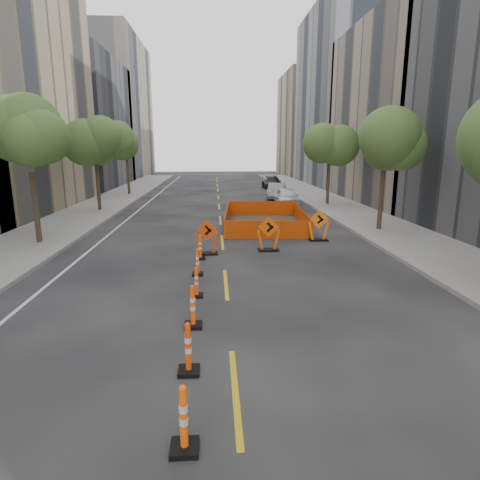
{
  "coord_description": "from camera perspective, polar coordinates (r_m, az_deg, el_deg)",
  "views": [
    {
      "loc": [
        -0.33,
        -8.49,
        4.34
      ],
      "look_at": [
        0.57,
        5.62,
        1.1
      ],
      "focal_mm": 30.0,
      "sensor_mm": 36.0,
      "label": 1
    }
  ],
  "objects": [
    {
      "name": "tree_l_b",
      "position": [
        20.18,
        -27.87,
        11.98
      ],
      "size": [
        2.8,
        2.8,
        5.95
      ],
      "color": "#382B1E",
      "rests_on": "ground"
    },
    {
      "name": "channelizer_6",
      "position": [
        16.06,
        -5.67,
        -0.98
      ],
      "size": [
        0.4,
        0.4,
        1.0
      ],
      "primitive_type": null,
      "color": "#FA470A",
      "rests_on": "ground"
    },
    {
      "name": "channelizer_4",
      "position": [
        12.05,
        -6.2,
        -5.94
      ],
      "size": [
        0.36,
        0.36,
        0.93
      ],
      "primitive_type": null,
      "color": "#F4480A",
      "rests_on": "ground"
    },
    {
      "name": "ground_plane",
      "position": [
        9.54,
        -1.3,
        -14.16
      ],
      "size": [
        140.0,
        140.0,
        0.0
      ],
      "primitive_type": "plane",
      "color": "black"
    },
    {
      "name": "channelizer_3",
      "position": [
        10.05,
        -6.72,
        -9.35
      ],
      "size": [
        0.43,
        0.43,
        1.1
      ],
      "primitive_type": null,
      "color": "#FF4B0A",
      "rests_on": "ground"
    },
    {
      "name": "sidewalk_left",
      "position": [
        22.65,
        -26.06,
        0.73
      ],
      "size": [
        4.0,
        90.0,
        0.15
      ],
      "primitive_type": "cube",
      "color": "gray",
      "rests_on": "ground"
    },
    {
      "name": "tree_r_b",
      "position": [
        22.27,
        19.95,
        12.64
      ],
      "size": [
        2.8,
        2.8,
        5.95
      ],
      "color": "#382B1E",
      "rests_on": "ground"
    },
    {
      "name": "bld_right_c",
      "position": [
        36.74,
        25.57,
        15.85
      ],
      "size": [
        12.0,
        16.0,
        14.0
      ],
      "primitive_type": "cube",
      "color": "gray",
      "rests_on": "ground"
    },
    {
      "name": "bld_right_d",
      "position": [
        51.99,
        16.77,
        18.64
      ],
      "size": [
        12.0,
        18.0,
        20.0
      ],
      "primitive_type": "cube",
      "color": "gray",
      "rests_on": "ground"
    },
    {
      "name": "chevron_sign_center",
      "position": [
        17.29,
        4.08,
        0.9
      ],
      "size": [
        1.02,
        0.64,
        1.5
      ],
      "primitive_type": null,
      "rotation": [
        0.0,
        0.0,
        0.04
      ],
      "color": "#DC4F09",
      "rests_on": "ground"
    },
    {
      "name": "bld_right_e",
      "position": [
        69.39,
        11.27,
        15.69
      ],
      "size": [
        12.0,
        14.0,
        16.0
      ],
      "primitive_type": "cube",
      "color": "tan",
      "rests_on": "ground"
    },
    {
      "name": "tree_r_c",
      "position": [
        31.71,
        12.68,
        12.94
      ],
      "size": [
        2.8,
        2.8,
        5.95
      ],
      "color": "#382B1E",
      "rests_on": "ground"
    },
    {
      "name": "bld_left_e",
      "position": [
        66.46,
        -19.01,
        17.12
      ],
      "size": [
        12.0,
        20.0,
        20.0
      ],
      "primitive_type": "cube",
      "color": "gray",
      "rests_on": "ground"
    },
    {
      "name": "parked_car_mid",
      "position": [
        35.66,
        5.2,
        6.94
      ],
      "size": [
        2.32,
        4.27,
        1.33
      ],
      "primitive_type": "imported",
      "rotation": [
        0.0,
        0.0,
        -0.24
      ],
      "color": "gray",
      "rests_on": "ground"
    },
    {
      "name": "parked_car_far",
      "position": [
        44.28,
        4.6,
        8.12
      ],
      "size": [
        1.91,
        4.67,
        1.35
      ],
      "primitive_type": "imported",
      "rotation": [
        0.0,
        0.0,
        0.0
      ],
      "color": "black",
      "rests_on": "ground"
    },
    {
      "name": "tree_l_c",
      "position": [
        29.61,
        -19.94,
        12.52
      ],
      "size": [
        2.8,
        2.8,
        5.95
      ],
      "color": "#382B1E",
      "rests_on": "ground"
    },
    {
      "name": "parked_car_near",
      "position": [
        31.11,
        6.69,
        6.09
      ],
      "size": [
        1.76,
        4.11,
        1.39
      ],
      "primitive_type": "imported",
      "rotation": [
        0.0,
        0.0,
        -0.03
      ],
      "color": "silver",
      "rests_on": "ground"
    },
    {
      "name": "chevron_sign_left",
      "position": [
        16.72,
        -4.72,
        0.43
      ],
      "size": [
        1.12,
        0.86,
        1.48
      ],
      "primitive_type": null,
      "rotation": [
        0.0,
        0.0,
        -0.3
      ],
      "color": "red",
      "rests_on": "ground"
    },
    {
      "name": "safety_fence",
      "position": [
        23.21,
        3.46,
        3.25
      ],
      "size": [
        4.79,
        7.6,
        0.92
      ],
      "primitive_type": null,
      "rotation": [
        0.0,
        0.0,
        -0.07
      ],
      "color": "#F5490C",
      "rests_on": "ground"
    },
    {
      "name": "tree_l_d",
      "position": [
        39.33,
        -15.87,
        12.7
      ],
      "size": [
        2.8,
        2.8,
        5.95
      ],
      "color": "#382B1E",
      "rests_on": "ground"
    },
    {
      "name": "channelizer_2",
      "position": [
        8.16,
        -7.38,
        -14.98
      ],
      "size": [
        0.42,
        0.42,
        1.08
      ],
      "primitive_type": null,
      "color": "#DF3F09",
      "rests_on": "ground"
    },
    {
      "name": "sidewalk_right",
      "position": [
        22.91,
        20.48,
        1.36
      ],
      "size": [
        4.0,
        90.0,
        0.15
      ],
      "primitive_type": "cube",
      "color": "gray",
      "rests_on": "ground"
    },
    {
      "name": "chevron_sign_right",
      "position": [
        19.52,
        11.13,
        2.05
      ],
      "size": [
        1.15,
        0.93,
        1.49
      ],
      "primitive_type": null,
      "rotation": [
        0.0,
        0.0,
        -0.38
      ],
      "color": "#FF620A",
      "rests_on": "ground"
    },
    {
      "name": "bld_left_d",
      "position": [
        50.59,
        -23.7,
        14.88
      ],
      "size": [
        12.0,
        16.0,
        14.0
      ],
      "primitive_type": "cube",
      "color": "#4C4C51",
      "rests_on": "ground"
    },
    {
      "name": "channelizer_1",
      "position": [
        6.38,
        -8.03,
        -23.82
      ],
      "size": [
        0.42,
        0.42,
        1.07
      ],
      "primitive_type": null,
      "color": "#FF5A0A",
      "rests_on": "ground"
    },
    {
      "name": "channelizer_5",
      "position": [
        14.04,
        -6.08,
        -3.12
      ],
      "size": [
        0.38,
        0.38,
        0.96
      ],
      "primitive_type": null,
      "color": "#F2610A",
      "rests_on": "ground"
    }
  ]
}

